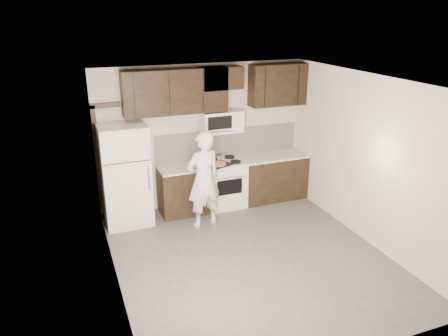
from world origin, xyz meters
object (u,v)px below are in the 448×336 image
refrigerator (125,175)px  person (204,180)px  microwave (221,122)px  stove (224,183)px

refrigerator → person: bearing=-25.7°
microwave → person: (-0.62, -0.76, -0.79)m
stove → microwave: microwave is taller
stove → microwave: 1.20m
person → refrigerator: bearing=-37.6°
refrigerator → microwave: bearing=5.1°
microwave → stove: bearing=-89.9°
microwave → person: microwave is taller
stove → refrigerator: bearing=-178.5°
microwave → refrigerator: (-1.85, -0.17, -0.75)m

